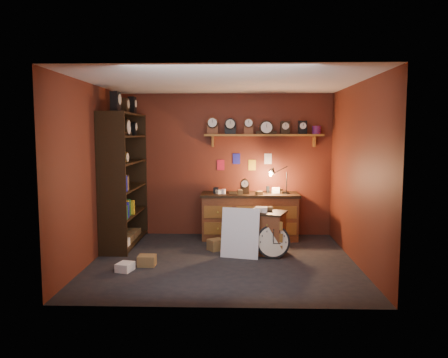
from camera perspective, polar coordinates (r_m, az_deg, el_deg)
floor at (r=6.82m, az=-0.11°, el=-10.66°), size 4.00×4.00×0.00m
room_shell at (r=6.64m, az=0.30°, el=3.98°), size 4.02×3.62×2.71m
shelving_unit at (r=7.80m, az=-13.14°, el=0.68°), size 0.47×1.60×2.58m
workbench at (r=8.14m, az=3.39°, el=-4.50°), size 1.80×0.66×1.36m
low_cabinet at (r=7.19m, az=5.50°, el=-6.71°), size 0.74×0.68×0.78m
big_round_clock at (r=6.97m, az=6.42°, el=-8.13°), size 0.53×0.17×0.53m
white_panel at (r=7.02m, az=2.10°, el=-10.17°), size 0.63×0.30×0.80m
mini_fridge at (r=7.74m, az=2.52°, el=-6.49°), size 0.67×0.69×0.56m
floor_box_a at (r=6.67m, az=-10.04°, el=-10.45°), size 0.26×0.22×0.16m
floor_box_b at (r=6.49m, az=-12.80°, el=-11.14°), size 0.26×0.28×0.12m
floor_box_c at (r=7.41m, az=-1.05°, el=-8.56°), size 0.32×0.31×0.19m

